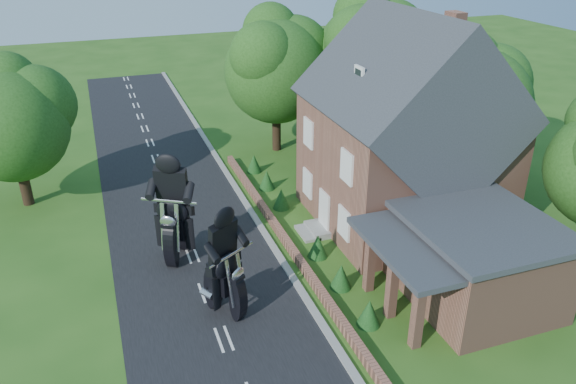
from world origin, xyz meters
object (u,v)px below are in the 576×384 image
object	(u,v)px
motorcycle_lead	(226,298)
motorcycle_follow	(178,244)
garden_wall	(289,246)
house	(405,138)
annex	(474,259)

from	to	relation	value
motorcycle_lead	motorcycle_follow	distance (m)	4.60
garden_wall	house	bearing A→B (deg)	9.17
house	annex	distance (m)	7.30
house	motorcycle_follow	xyz separation A→B (m)	(-11.10, -0.07, -3.58)
house	motorcycle_lead	size ratio (longest dim) A/B	6.90
house	motorcycle_lead	distance (m)	11.59
garden_wall	motorcycle_follow	bearing A→B (deg)	169.23
garden_wall	motorcycle_lead	world-z (taller)	motorcycle_lead
annex	motorcycle_follow	distance (m)	12.50
annex	motorcycle_lead	world-z (taller)	annex
garden_wall	annex	distance (m)	8.19
house	annex	world-z (taller)	house
annex	motorcycle_lead	size ratio (longest dim) A/B	4.75
annex	motorcycle_follow	bearing A→B (deg)	147.27
garden_wall	motorcycle_follow	xyz separation A→B (m)	(-4.91, 0.93, 0.56)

